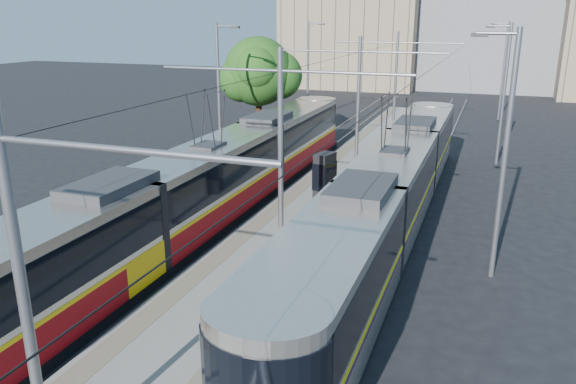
% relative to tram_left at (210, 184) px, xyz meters
% --- Properties ---
extents(ground, '(160.00, 160.00, 0.00)m').
position_rel_tram_left_xyz_m(ground, '(3.60, -9.26, -1.71)').
color(ground, black).
rests_on(ground, ground).
extents(platform, '(4.00, 50.00, 0.30)m').
position_rel_tram_left_xyz_m(platform, '(3.60, 7.74, -1.56)').
color(platform, gray).
rests_on(platform, ground).
extents(tactile_strip_left, '(0.70, 50.00, 0.01)m').
position_rel_tram_left_xyz_m(tactile_strip_left, '(2.15, 7.74, -1.40)').
color(tactile_strip_left, gray).
rests_on(tactile_strip_left, platform).
extents(tactile_strip_right, '(0.70, 50.00, 0.01)m').
position_rel_tram_left_xyz_m(tactile_strip_right, '(5.05, 7.74, -1.40)').
color(tactile_strip_right, gray).
rests_on(tactile_strip_right, platform).
extents(rails, '(8.71, 70.00, 0.03)m').
position_rel_tram_left_xyz_m(rails, '(3.60, 7.74, -1.69)').
color(rails, gray).
rests_on(rails, ground).
extents(tram_left, '(2.43, 31.57, 5.50)m').
position_rel_tram_left_xyz_m(tram_left, '(0.00, 0.00, 0.00)').
color(tram_left, black).
rests_on(tram_left, ground).
extents(tram_right, '(2.43, 28.09, 5.50)m').
position_rel_tram_left_xyz_m(tram_right, '(7.20, 1.59, 0.15)').
color(tram_right, black).
rests_on(tram_right, ground).
extents(catenary, '(9.20, 70.00, 7.00)m').
position_rel_tram_left_xyz_m(catenary, '(3.60, 4.89, 2.82)').
color(catenary, gray).
rests_on(catenary, platform).
extents(street_lamps, '(15.18, 38.22, 8.00)m').
position_rel_tram_left_xyz_m(street_lamps, '(3.60, 11.74, 2.48)').
color(street_lamps, gray).
rests_on(street_lamps, ground).
extents(shelter, '(0.89, 1.18, 2.31)m').
position_rel_tram_left_xyz_m(shelter, '(3.94, 3.27, -0.19)').
color(shelter, black).
rests_on(shelter, platform).
extents(tree, '(4.91, 4.54, 7.13)m').
position_rel_tram_left_xyz_m(tree, '(-3.66, 14.70, 3.11)').
color(tree, '#382314').
rests_on(tree, ground).
extents(building_left, '(16.32, 12.24, 13.23)m').
position_rel_tram_left_xyz_m(building_left, '(-6.40, 50.74, 4.92)').
color(building_left, gray).
rests_on(building_left, ground).
extents(building_centre, '(18.36, 14.28, 16.60)m').
position_rel_tram_left_xyz_m(building_centre, '(9.60, 54.74, 6.60)').
color(building_centre, gray).
rests_on(building_centre, ground).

